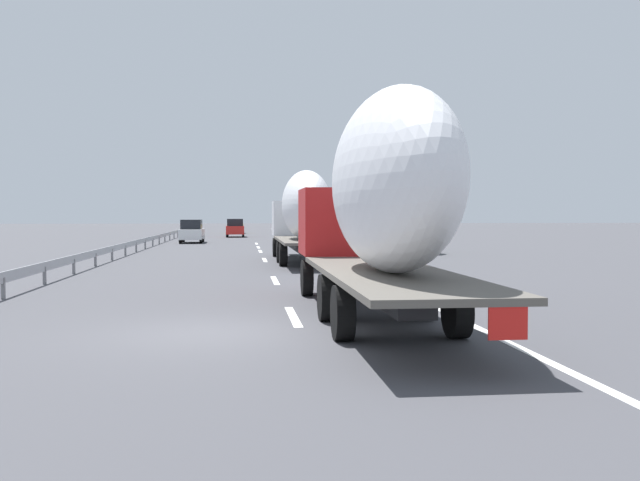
# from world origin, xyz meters

# --- Properties ---
(ground_plane) EXTENTS (260.00, 260.00, 0.00)m
(ground_plane) POSITION_xyz_m (40.00, 0.00, 0.00)
(ground_plane) COLOR #424247
(lane_stripe_0) EXTENTS (3.20, 0.20, 0.01)m
(lane_stripe_0) POSITION_xyz_m (2.00, -1.80, 0.00)
(lane_stripe_0) COLOR white
(lane_stripe_0) RESTS_ON ground_plane
(lane_stripe_1) EXTENTS (3.20, 0.20, 0.01)m
(lane_stripe_1) POSITION_xyz_m (10.80, -1.80, 0.00)
(lane_stripe_1) COLOR white
(lane_stripe_1) RESTS_ON ground_plane
(lane_stripe_2) EXTENTS (3.20, 0.20, 0.01)m
(lane_stripe_2) POSITION_xyz_m (22.02, -1.80, 0.00)
(lane_stripe_2) COLOR white
(lane_stripe_2) RESTS_ON ground_plane
(lane_stripe_3) EXTENTS (3.20, 0.20, 0.01)m
(lane_stripe_3) POSITION_xyz_m (30.52, -1.80, 0.00)
(lane_stripe_3) COLOR white
(lane_stripe_3) RESTS_ON ground_plane
(lane_stripe_4) EXTENTS (3.20, 0.20, 0.01)m
(lane_stripe_4) POSITION_xyz_m (35.93, -1.80, 0.00)
(lane_stripe_4) COLOR white
(lane_stripe_4) RESTS_ON ground_plane
(lane_stripe_5) EXTENTS (3.20, 0.20, 0.01)m
(lane_stripe_5) POSITION_xyz_m (42.24, -1.80, 0.00)
(lane_stripe_5) COLOR white
(lane_stripe_5) RESTS_ON ground_plane
(edge_line_right) EXTENTS (110.00, 0.20, 0.01)m
(edge_line_right) POSITION_xyz_m (45.00, -5.50, 0.00)
(edge_line_right) COLOR white
(edge_line_right) RESTS_ON ground_plane
(truck_lead) EXTENTS (13.45, 2.55, 4.41)m
(truck_lead) POSITION_xyz_m (19.58, -3.60, 2.51)
(truck_lead) COLOR silver
(truck_lead) RESTS_ON ground_plane
(truck_trailing) EXTENTS (13.32, 2.55, 4.84)m
(truck_trailing) POSITION_xyz_m (0.84, -3.60, 2.69)
(truck_trailing) COLOR #B21919
(truck_trailing) RESTS_ON ground_plane
(car_red_compact) EXTENTS (4.32, 1.87, 1.91)m
(car_red_compact) POSITION_xyz_m (59.22, 0.06, 0.95)
(car_red_compact) COLOR red
(car_red_compact) RESTS_ON ground_plane
(car_white_van) EXTENTS (4.63, 1.87, 1.93)m
(car_white_van) POSITION_xyz_m (44.45, 3.51, 0.97)
(car_white_van) COLOR white
(car_white_van) RESTS_ON ground_plane
(car_yellow_coupe) EXTENTS (4.33, 1.72, 1.81)m
(car_yellow_coupe) POSITION_xyz_m (73.13, 0.03, 0.92)
(car_yellow_coupe) COLOR gold
(car_yellow_coupe) RESTS_ON ground_plane
(road_sign) EXTENTS (0.10, 0.90, 2.99)m
(road_sign) POSITION_xyz_m (35.32, -6.70, 2.08)
(road_sign) COLOR gray
(road_sign) RESTS_ON ground_plane
(tree_0) EXTENTS (2.96, 2.96, 6.85)m
(tree_0) POSITION_xyz_m (56.65, -11.92, 4.08)
(tree_0) COLOR #472D19
(tree_0) RESTS_ON ground_plane
(tree_1) EXTENTS (3.25, 3.25, 4.99)m
(tree_1) POSITION_xyz_m (26.82, -10.82, 3.10)
(tree_1) COLOR #472D19
(tree_1) RESTS_ON ground_plane
(tree_2) EXTENTS (2.82, 2.82, 6.52)m
(tree_2) POSITION_xyz_m (49.48, -10.99, 3.98)
(tree_2) COLOR #472D19
(tree_2) RESTS_ON ground_plane
(guardrail_median) EXTENTS (94.00, 0.10, 0.76)m
(guardrail_median) POSITION_xyz_m (43.00, 6.00, 0.58)
(guardrail_median) COLOR #9EA0A5
(guardrail_median) RESTS_ON ground_plane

